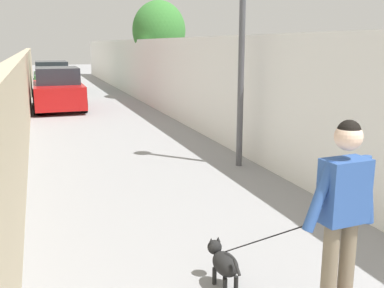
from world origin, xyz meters
TOP-DOWN VIEW (x-y plane):
  - ground_plane at (14.00, 0.00)m, footprint 80.00×80.00m
  - wall_left at (12.00, 2.35)m, footprint 48.00×0.30m
  - fence_right at (12.00, -2.35)m, footprint 48.00×0.30m
  - tree_right_near at (19.00, -3.25)m, footprint 2.31×2.31m
  - lamp_post at (7.59, -1.80)m, footprint 0.36×0.36m
  - person_skateboarder at (2.58, -0.35)m, footprint 0.24×0.71m
  - dog at (3.50, 0.28)m, footprint 1.21×0.76m
  - car_near at (16.93, 1.20)m, footprint 3.81×1.80m
  - car_far at (23.09, 1.20)m, footprint 4.10×1.80m

SIDE VIEW (x-z plane):
  - ground_plane at x=14.00m, z-range 0.00..0.00m
  - dog at x=3.50m, z-range -0.25..0.80m
  - car_near at x=16.93m, z-range -0.06..1.48m
  - car_far at x=23.09m, z-range -0.06..1.48m
  - wall_left at x=12.00m, z-range 0.00..2.06m
  - person_skateboarder at x=2.58m, z-range 0.24..1.97m
  - fence_right at x=12.00m, z-range 0.00..2.56m
  - tree_right_near at x=19.00m, z-range 0.82..5.03m
  - lamp_post at x=7.59m, z-range 0.82..5.43m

